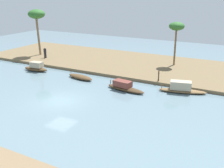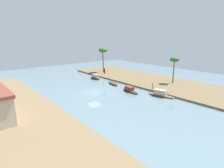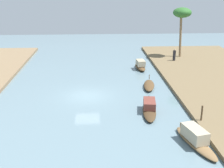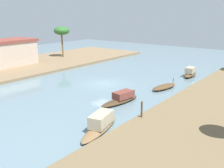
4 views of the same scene
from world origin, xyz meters
name	(u,v)px [view 2 (image 2 of 4)]	position (x,y,z in m)	size (l,w,h in m)	color
river_water	(94,92)	(0.00, 0.00, 0.00)	(75.68, 75.68, 0.00)	slate
riverbank_left	(147,80)	(0.00, -15.64, 0.18)	(44.41, 13.58, 0.35)	brown
riverbank_right	(2,112)	(0.00, 15.64, 0.18)	(44.41, 13.58, 0.35)	#846B4C
sampan_downstream_large	(95,77)	(9.34, -6.73, 0.49)	(3.61, 1.37, 1.25)	brown
sampan_with_tall_canopy	(113,83)	(2.19, -6.64, 0.24)	(3.82, 1.75, 0.96)	brown
sampan_open_hull	(161,94)	(-9.77, -7.76, 0.48)	(4.98, 2.25, 1.22)	brown
sampan_near_left_bank	(130,90)	(-4.23, -5.54, 0.39)	(4.60, 1.73, 1.03)	#47331E
person_on_near_bank	(104,71)	(12.29, -11.93, 1.03)	(0.40, 0.40, 1.66)	#232328
mooring_post	(153,86)	(-6.74, -9.24, 0.98)	(0.14, 0.14, 1.24)	#4C3823
palm_tree_left_near	(175,60)	(-6.27, -17.17, 5.49)	(2.07, 2.07, 5.87)	brown
palm_tree_left_far	(103,51)	(14.64, -13.31, 6.52)	(2.62, 2.62, 7.10)	#7F6647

